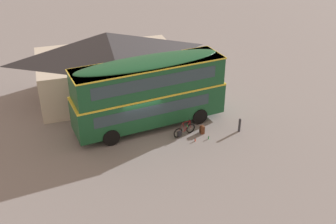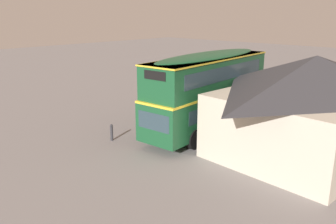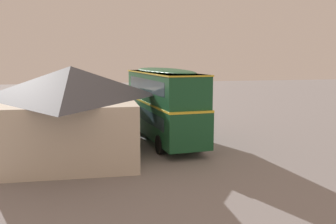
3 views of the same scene
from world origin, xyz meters
name	(u,v)px [view 1 (image 1 of 3)]	position (x,y,z in m)	size (l,w,h in m)	color
ground_plane	(140,132)	(0.00, 0.00, 0.00)	(120.00, 120.00, 0.00)	gray
double_decker_bus	(150,90)	(0.91, 0.55, 2.64)	(10.31, 3.23, 4.79)	black
touring_bicycle	(184,131)	(2.52, -1.48, 0.37)	(1.67, 0.68, 1.04)	black
backpack_on_ground	(202,129)	(3.76, -1.64, 0.30)	(0.34, 0.34, 0.57)	#592D19
water_bottle_green_metal	(208,138)	(3.84, -2.44, 0.10)	(0.07, 0.07, 0.22)	green
water_bottle_red_squeeze	(195,140)	(2.93, -2.38, 0.10)	(0.07, 0.07, 0.22)	#D84C33
pub_building	(109,63)	(-0.44, 6.28, 2.54)	(11.29, 7.68, 4.97)	beige
kerb_bollard	(240,125)	(6.17, -2.31, 0.50)	(0.16, 0.16, 0.97)	#333338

